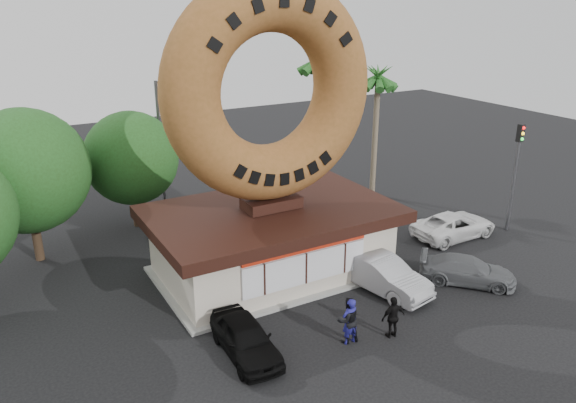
# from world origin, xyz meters

# --- Properties ---
(ground) EXTENTS (90.00, 90.00, 0.00)m
(ground) POSITION_xyz_m (0.00, 0.00, 0.00)
(ground) COLOR black
(ground) RESTS_ON ground
(donut_shop) EXTENTS (11.20, 7.20, 3.80)m
(donut_shop) POSITION_xyz_m (0.00, 5.98, 1.77)
(donut_shop) COLOR beige
(donut_shop) RESTS_ON ground
(giant_donut) EXTENTS (9.74, 2.48, 9.74)m
(giant_donut) POSITION_xyz_m (0.00, 6.00, 8.67)
(giant_donut) COLOR #94592B
(giant_donut) RESTS_ON donut_shop
(tree_west) EXTENTS (6.00, 6.00, 7.65)m
(tree_west) POSITION_xyz_m (-9.50, 13.00, 4.64)
(tree_west) COLOR #473321
(tree_west) RESTS_ON ground
(tree_mid) EXTENTS (5.20, 5.20, 6.63)m
(tree_mid) POSITION_xyz_m (-4.00, 15.00, 4.02)
(tree_mid) COLOR #473321
(tree_mid) RESTS_ON ground
(palm_near) EXTENTS (2.60, 2.60, 9.75)m
(palm_near) POSITION_xyz_m (7.50, 14.00, 8.41)
(palm_near) COLOR #726651
(palm_near) RESTS_ON ground
(palm_far) EXTENTS (2.60, 2.60, 8.75)m
(palm_far) POSITION_xyz_m (11.00, 12.50, 7.48)
(palm_far) COLOR #726651
(palm_far) RESTS_ON ground
(street_lamp) EXTENTS (2.11, 0.20, 8.00)m
(street_lamp) POSITION_xyz_m (-1.86, 16.00, 4.48)
(street_lamp) COLOR #59595E
(street_lamp) RESTS_ON ground
(traffic_signal) EXTENTS (0.30, 0.38, 6.07)m
(traffic_signal) POSITION_xyz_m (14.00, 3.99, 3.87)
(traffic_signal) COLOR #59595E
(traffic_signal) RESTS_ON ground
(person_left) EXTENTS (0.71, 0.48, 1.89)m
(person_left) POSITION_xyz_m (-0.20, -0.60, 0.94)
(person_left) COLOR navy
(person_left) RESTS_ON ground
(person_center) EXTENTS (0.99, 0.81, 1.86)m
(person_center) POSITION_xyz_m (-0.21, -0.49, 0.93)
(person_center) COLOR black
(person_center) RESTS_ON ground
(person_right) EXTENTS (1.05, 0.52, 1.72)m
(person_right) POSITION_xyz_m (1.49, -1.09, 0.86)
(person_right) COLOR black
(person_right) RESTS_ON ground
(car_black) EXTENTS (1.81, 4.12, 1.38)m
(car_black) POSITION_xyz_m (-3.94, 0.69, 0.69)
(car_black) COLOR black
(car_black) RESTS_ON ground
(car_silver) EXTENTS (2.53, 4.96, 1.56)m
(car_silver) POSITION_xyz_m (3.47, 2.07, 0.78)
(car_silver) COLOR #9B9B9F
(car_silver) RESTS_ON ground
(car_grey) EXTENTS (4.22, 4.30, 1.24)m
(car_grey) POSITION_xyz_m (7.31, 0.63, 0.62)
(car_grey) COLOR slate
(car_grey) RESTS_ON ground
(car_white) EXTENTS (4.92, 2.30, 1.36)m
(car_white) POSITION_xyz_m (10.64, 4.78, 0.68)
(car_white) COLOR silver
(car_white) RESTS_ON ground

